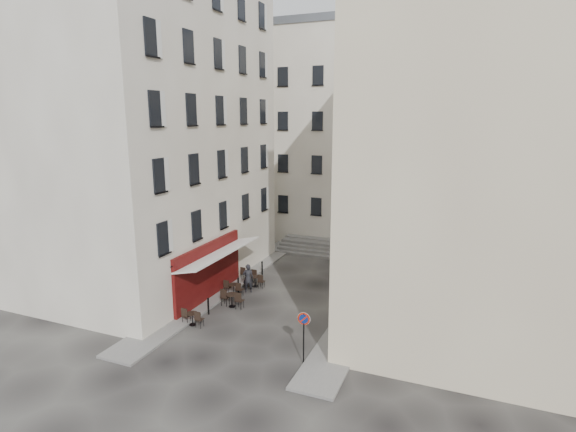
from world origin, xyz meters
The scene contains 18 objects.
ground centered at (0.00, 0.00, 0.00)m, with size 90.00×90.00×0.00m, color black.
sidewalk_left centered at (-4.50, 4.00, 0.06)m, with size 2.00×22.00×0.12m, color slate.
sidewalk_right centered at (4.50, 3.00, 0.06)m, with size 2.00×18.00×0.12m, color slate.
building_left centered at (-10.50, 3.00, 10.31)m, with size 12.20×16.20×20.60m.
building_right centered at (10.50, 3.50, 9.31)m, with size 12.20×14.20×18.60m.
building_back centered at (-1.00, 19.00, 9.31)m, with size 18.20×10.20×18.60m.
cafe_storefront centered at (-4.32, 1.00, 1.88)m, with size 1.74×7.30×3.50m.
stone_steps centered at (0.00, 12.57, 0.40)m, with size 9.00×3.15×0.80m.
bollard_near centered at (-3.25, -1.00, 0.53)m, with size 0.12×0.12×0.98m.
bollard_mid centered at (-3.25, 2.50, 0.53)m, with size 0.12×0.12×0.98m.
bollard_far centered at (-3.25, 6.00, 0.53)m, with size 0.12×0.12×0.98m.
no_parking_sign centered at (3.48, -3.88, 1.76)m, with size 0.57×0.10×2.48m.
bistro_table_a centered at (-3.27, -2.49, 0.45)m, with size 1.26×0.59×0.89m.
bistro_table_b centered at (-2.48, 0.37, 0.51)m, with size 1.43×0.67×1.01m.
bistro_table_c centered at (-3.28, 1.96, 0.46)m, with size 1.28×0.60×0.90m.
bistro_table_d centered at (-2.65, 3.74, 0.46)m, with size 1.28×0.60×0.90m.
bistro_table_e centered at (-3.48, 4.53, 0.46)m, with size 1.28×0.60×0.90m.
pedestrian centered at (-2.69, 2.78, 0.92)m, with size 0.67×0.44×1.84m, color black.
Camera 1 is at (9.70, -20.95, 10.81)m, focal length 28.00 mm.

